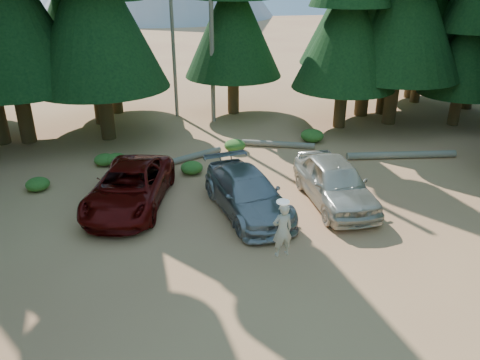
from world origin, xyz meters
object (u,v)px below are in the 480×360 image
(silver_minivan_right, at_px, (335,182))
(frisbee_player, at_px, (282,230))
(silver_minivan_center, at_px, (247,193))
(log_left, at_px, (183,159))
(red_pickup, at_px, (130,187))
(log_right, at_px, (401,155))
(log_mid, at_px, (278,144))

(silver_minivan_right, distance_m, frisbee_player, 5.08)
(silver_minivan_center, bearing_deg, frisbee_player, -97.71)
(silver_minivan_right, height_order, log_left, silver_minivan_right)
(silver_minivan_right, distance_m, log_left, 7.33)
(red_pickup, xyz_separation_m, silver_minivan_center, (4.13, -1.30, -0.02))
(red_pickup, bearing_deg, silver_minivan_center, -3.31)
(silver_minivan_right, bearing_deg, silver_minivan_center, -178.77)
(log_left, height_order, log_right, log_right)
(silver_minivan_right, height_order, log_mid, silver_minivan_right)
(log_right, bearing_deg, silver_minivan_right, -135.19)
(silver_minivan_center, distance_m, log_right, 8.92)
(red_pickup, bearing_deg, frisbee_player, -35.93)
(silver_minivan_center, height_order, log_left, silver_minivan_center)
(log_mid, xyz_separation_m, log_right, (5.21, -2.55, 0.02))
(silver_minivan_center, bearing_deg, log_right, 14.63)
(log_mid, height_order, log_right, log_right)
(silver_minivan_right, xyz_separation_m, log_left, (-5.20, 5.12, -0.69))
(log_left, bearing_deg, red_pickup, -147.20)
(red_pickup, xyz_separation_m, log_left, (2.25, 3.92, -0.60))
(silver_minivan_center, relative_size, frisbee_player, 3.01)
(log_mid, bearing_deg, log_left, -146.30)
(log_mid, relative_size, log_right, 0.70)
(silver_minivan_center, distance_m, log_left, 5.58)
(silver_minivan_right, xyz_separation_m, log_right, (4.76, 3.67, -0.67))
(log_mid, bearing_deg, silver_minivan_right, -65.13)
(frisbee_player, bearing_deg, log_mid, -112.86)
(red_pickup, bearing_deg, log_mid, 49.81)
(red_pickup, xyz_separation_m, log_right, (12.20, 2.47, -0.58))
(log_mid, bearing_deg, silver_minivan_center, -93.67)
(log_left, xyz_separation_m, log_right, (9.95, -1.45, 0.02))
(silver_minivan_right, bearing_deg, frisbee_player, -128.95)
(silver_minivan_center, height_order, log_right, silver_minivan_center)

